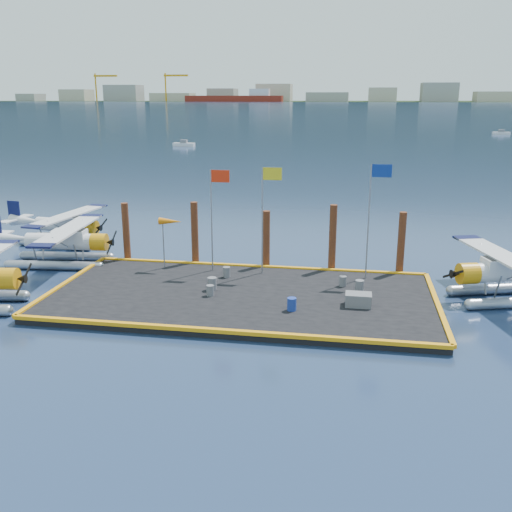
{
  "coord_description": "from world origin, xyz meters",
  "views": [
    {
      "loc": [
        5.52,
        -27.87,
        10.53
      ],
      "look_at": [
        0.44,
        2.0,
        1.93
      ],
      "focal_mm": 40.0,
      "sensor_mm": 36.0,
      "label": 1
    }
  ],
  "objects_px": {
    "drum_1": "(292,304)",
    "drum_2": "(359,286)",
    "seaplane_c": "(65,227)",
    "flagpole_red": "(215,205)",
    "piling_2": "(266,242)",
    "seaplane_b": "(65,244)",
    "drum_4": "(343,281)",
    "crate": "(358,300)",
    "flagpole_yellow": "(266,204)",
    "windsock": "(170,223)",
    "flagpole_blue": "(373,204)",
    "drum_3": "(210,290)",
    "drum_5": "(227,272)",
    "piling_1": "(195,235)",
    "piling_0": "(126,234)",
    "piling_3": "(333,240)",
    "drum_0": "(212,284)",
    "seaplane_d": "(509,275)",
    "piling_4": "(401,246)"
  },
  "relations": [
    {
      "from": "drum_1",
      "to": "drum_2",
      "type": "bearing_deg",
      "value": 45.17
    },
    {
      "from": "seaplane_c",
      "to": "flagpole_red",
      "type": "distance_m",
      "value": 13.98
    },
    {
      "from": "piling_2",
      "to": "seaplane_b",
      "type": "bearing_deg",
      "value": -176.28
    },
    {
      "from": "drum_4",
      "to": "crate",
      "type": "bearing_deg",
      "value": -74.21
    },
    {
      "from": "drum_1",
      "to": "flagpole_yellow",
      "type": "xyz_separation_m",
      "value": [
        -2.17,
        5.76,
        3.79
      ]
    },
    {
      "from": "crate",
      "to": "piling_2",
      "type": "xyz_separation_m",
      "value": [
        -5.57,
        6.19,
        1.18
      ]
    },
    {
      "from": "flagpole_red",
      "to": "windsock",
      "type": "distance_m",
      "value": 2.97
    },
    {
      "from": "flagpole_blue",
      "to": "crate",
      "type": "bearing_deg",
      "value": -97.73
    },
    {
      "from": "drum_3",
      "to": "flagpole_blue",
      "type": "xyz_separation_m",
      "value": [
        8.24,
        4.36,
        4.0
      ]
    },
    {
      "from": "drum_5",
      "to": "piling_1",
      "type": "distance_m",
      "value": 4.04
    },
    {
      "from": "crate",
      "to": "windsock",
      "type": "xyz_separation_m",
      "value": [
        -11.1,
        4.59,
        2.51
      ]
    },
    {
      "from": "piling_0",
      "to": "piling_3",
      "type": "relative_size",
      "value": 0.93
    },
    {
      "from": "drum_1",
      "to": "windsock",
      "type": "bearing_deg",
      "value": 143.93
    },
    {
      "from": "windsock",
      "to": "piling_0",
      "type": "distance_m",
      "value": 4.02
    },
    {
      "from": "drum_3",
      "to": "piling_3",
      "type": "height_order",
      "value": "piling_3"
    },
    {
      "from": "drum_0",
      "to": "drum_4",
      "type": "relative_size",
      "value": 1.23
    },
    {
      "from": "drum_2",
      "to": "crate",
      "type": "bearing_deg",
      "value": -91.75
    },
    {
      "from": "seaplane_b",
      "to": "flagpole_blue",
      "type": "relative_size",
      "value": 1.4
    },
    {
      "from": "piling_3",
      "to": "drum_5",
      "type": "bearing_deg",
      "value": -155.01
    },
    {
      "from": "drum_0",
      "to": "flagpole_red",
      "type": "distance_m",
      "value": 5.07
    },
    {
      "from": "flagpole_yellow",
      "to": "piling_2",
      "type": "distance_m",
      "value": 3.07
    },
    {
      "from": "seaplane_c",
      "to": "flagpole_yellow",
      "type": "height_order",
      "value": "flagpole_yellow"
    },
    {
      "from": "seaplane_b",
      "to": "piling_2",
      "type": "height_order",
      "value": "piling_2"
    },
    {
      "from": "crate",
      "to": "flagpole_blue",
      "type": "bearing_deg",
      "value": 82.27
    },
    {
      "from": "seaplane_d",
      "to": "drum_0",
      "type": "height_order",
      "value": "seaplane_d"
    },
    {
      "from": "drum_4",
      "to": "seaplane_b",
      "type": "bearing_deg",
      "value": 172.17
    },
    {
      "from": "seaplane_c",
      "to": "drum_1",
      "type": "height_order",
      "value": "seaplane_c"
    },
    {
      "from": "seaplane_c",
      "to": "piling_4",
      "type": "xyz_separation_m",
      "value": [
        23.28,
        -3.88,
        0.69
      ]
    },
    {
      "from": "drum_4",
      "to": "drum_5",
      "type": "bearing_deg",
      "value": 175.63
    },
    {
      "from": "piling_0",
      "to": "piling_3",
      "type": "bearing_deg",
      "value": 0.0
    },
    {
      "from": "seaplane_b",
      "to": "windsock",
      "type": "xyz_separation_m",
      "value": [
        7.31,
        -0.76,
        1.83
      ]
    },
    {
      "from": "drum_0",
      "to": "drum_5",
      "type": "distance_m",
      "value": 2.34
    },
    {
      "from": "drum_2",
      "to": "drum_5",
      "type": "height_order",
      "value": "drum_2"
    },
    {
      "from": "seaplane_b",
      "to": "seaplane_d",
      "type": "height_order",
      "value": "seaplane_d"
    },
    {
      "from": "windsock",
      "to": "piling_2",
      "type": "xyz_separation_m",
      "value": [
        5.53,
        1.6,
        -1.33
      ]
    },
    {
      "from": "seaplane_d",
      "to": "windsock",
      "type": "bearing_deg",
      "value": 69.4
    },
    {
      "from": "drum_2",
      "to": "windsock",
      "type": "height_order",
      "value": "windsock"
    },
    {
      "from": "flagpole_blue",
      "to": "drum_5",
      "type": "bearing_deg",
      "value": -171.94
    },
    {
      "from": "windsock",
      "to": "piling_4",
      "type": "height_order",
      "value": "piling_4"
    },
    {
      "from": "crate",
      "to": "piling_4",
      "type": "height_order",
      "value": "piling_4"
    },
    {
      "from": "drum_4",
      "to": "piling_4",
      "type": "height_order",
      "value": "piling_4"
    },
    {
      "from": "windsock",
      "to": "piling_0",
      "type": "xyz_separation_m",
      "value": [
        -3.47,
        1.6,
        -1.23
      ]
    },
    {
      "from": "flagpole_red",
      "to": "piling_0",
      "type": "bearing_deg",
      "value": 165.54
    },
    {
      "from": "crate",
      "to": "flagpole_yellow",
      "type": "height_order",
      "value": "flagpole_yellow"
    },
    {
      "from": "drum_2",
      "to": "piling_1",
      "type": "xyz_separation_m",
      "value": [
        -10.14,
        4.07,
        1.38
      ]
    },
    {
      "from": "drum_0",
      "to": "windsock",
      "type": "distance_m",
      "value": 5.42
    },
    {
      "from": "drum_1",
      "to": "flagpole_red",
      "type": "distance_m",
      "value": 8.57
    },
    {
      "from": "drum_3",
      "to": "windsock",
      "type": "xyz_separation_m",
      "value": [
        -3.48,
        4.36,
        2.54
      ]
    },
    {
      "from": "seaplane_b",
      "to": "drum_4",
      "type": "xyz_separation_m",
      "value": [
        17.58,
        -2.42,
        -0.72
      ]
    },
    {
      "from": "seaplane_b",
      "to": "piling_0",
      "type": "xyz_separation_m",
      "value": [
        3.84,
        0.84,
        0.6
      ]
    }
  ]
}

